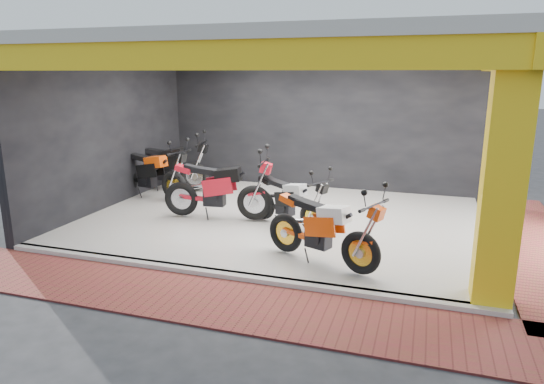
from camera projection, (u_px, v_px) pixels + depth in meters
The scene contains 16 objects.
ground at pixel (249, 255), 8.38m from camera, with size 80.00×80.00×0.00m, color #2D2D30.
showroom_floor at pixel (282, 220), 10.21m from camera, with size 8.00×6.00×0.10m, color silver.
showroom_ceiling at pixel (283, 44), 9.36m from camera, with size 8.40×6.40×0.20m, color beige.
back_wall at pixel (317, 124), 12.67m from camera, with size 8.20×0.20×3.50m, color black.
left_wall at pixel (110, 132), 11.03m from camera, with size 0.20×6.20×3.50m, color black.
corner_column at pixel (503, 180), 6.15m from camera, with size 0.50×0.50×3.50m, color yellow.
header_beam_front at pixel (221, 55), 6.66m from camera, with size 8.40×0.30×0.40m, color yellow.
header_beam_right at pixel (508, 59), 8.24m from camera, with size 0.30×6.40×0.40m, color yellow.
floor_kerb at pixel (226, 275), 7.42m from camera, with size 8.00×0.20×0.10m, color silver.
paver_front at pixel (203, 299), 6.71m from camera, with size 9.00×1.40×0.03m, color maroon.
paver_right at pixel (535, 246), 8.79m from camera, with size 1.40×7.00×0.03m, color maroon.
moto_hero at pixel (362, 232), 7.14m from camera, with size 2.22×0.82×1.36m, color #F1470A, non-canonical shape.
moto_row_a at pixel (313, 202), 9.03m from camera, with size 2.01×0.74×1.23m, color black, non-canonical shape.
moto_row_b at pixel (254, 186), 9.78m from camera, with size 2.43×0.90×1.49m, color red, non-canonical shape.
moto_row_c at pixel (173, 172), 11.30m from camera, with size 2.34×0.87×1.43m, color black, non-canonical shape.
moto_row_d at pixel (194, 163), 12.27m from camera, with size 2.43×0.90×1.48m, color black, non-canonical shape.
Camera 1 is at (2.80, -7.37, 3.07)m, focal length 32.00 mm.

